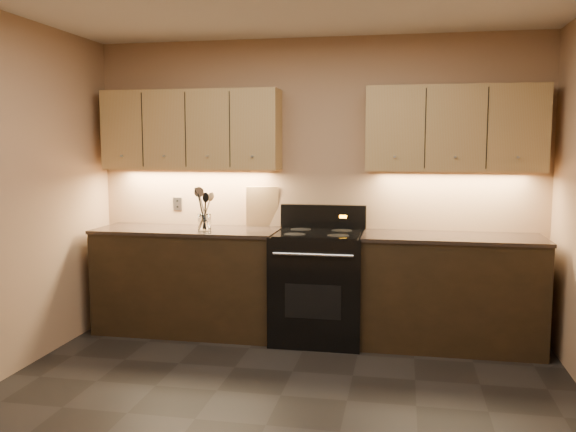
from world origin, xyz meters
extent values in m
plane|color=black|center=(0.00, 0.00, 0.00)|extent=(4.00, 4.00, 0.00)
cube|color=#A37E60|center=(0.00, 2.00, 1.30)|extent=(4.00, 0.04, 2.60)
cube|color=black|center=(-1.10, 1.70, 0.45)|extent=(1.60, 0.60, 0.90)
cube|color=#3C2E26|center=(-1.10, 1.70, 0.92)|extent=(1.62, 0.62, 0.03)
cube|color=black|center=(1.18, 1.70, 0.45)|extent=(1.44, 0.60, 0.90)
cube|color=#3C2E26|center=(1.18, 1.70, 0.92)|extent=(1.46, 0.62, 0.03)
cube|color=black|center=(0.08, 1.68, 0.46)|extent=(0.76, 0.65, 0.92)
cube|color=black|center=(0.08, 1.68, 0.93)|extent=(0.70, 0.60, 0.01)
cube|color=black|center=(0.08, 1.96, 1.03)|extent=(0.76, 0.07, 0.22)
cube|color=orange|center=(0.26, 1.92, 1.04)|extent=(0.06, 0.00, 0.03)
cylinder|color=silver|center=(0.08, 1.34, 0.80)|extent=(0.65, 0.02, 0.02)
cube|color=black|center=(0.08, 1.35, 0.41)|extent=(0.46, 0.00, 0.28)
cylinder|color=black|center=(-0.10, 1.53, 0.93)|extent=(0.18, 0.18, 0.00)
cylinder|color=black|center=(0.26, 1.53, 0.93)|extent=(0.18, 0.18, 0.00)
cylinder|color=black|center=(-0.10, 1.82, 0.93)|extent=(0.18, 0.18, 0.00)
cylinder|color=black|center=(0.26, 1.82, 0.93)|extent=(0.18, 0.18, 0.00)
cube|color=tan|center=(-1.10, 1.85, 1.80)|extent=(1.60, 0.30, 0.70)
cube|color=tan|center=(1.18, 1.85, 1.80)|extent=(1.44, 0.30, 0.70)
cube|color=#B2B5BA|center=(-1.30, 1.99, 1.12)|extent=(0.08, 0.01, 0.12)
cylinder|color=white|center=(-0.92, 1.63, 1.00)|extent=(0.13, 0.13, 0.14)
cylinder|color=white|center=(-0.92, 1.63, 0.94)|extent=(0.11, 0.11, 0.02)
cube|color=tan|center=(-0.48, 1.97, 1.11)|extent=(0.30, 0.15, 0.37)
camera|label=1|loc=(0.78, -3.38, 1.66)|focal=38.00mm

